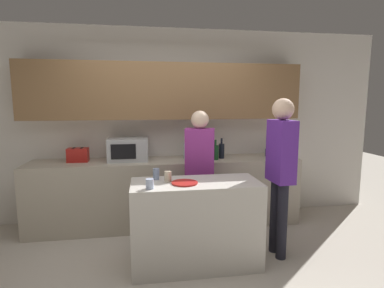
{
  "coord_description": "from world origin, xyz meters",
  "views": [
    {
      "loc": [
        -0.27,
        -2.59,
        1.68
      ],
      "look_at": [
        0.22,
        0.55,
        1.24
      ],
      "focal_mm": 28.0,
      "sensor_mm": 36.0,
      "label": 1
    }
  ],
  "objects": [
    {
      "name": "cup_2",
      "position": [
        -0.17,
        0.46,
        0.94
      ],
      "size": [
        0.07,
        0.07,
        0.11
      ],
      "color": "#8598BC",
      "rests_on": "kitchen_island"
    },
    {
      "name": "bottle_1",
      "position": [
        0.36,
        1.45,
        1.03
      ],
      "size": [
        0.08,
        0.08,
        0.32
      ],
      "color": "black",
      "rests_on": "back_counter"
    },
    {
      "name": "plate_on_island",
      "position": [
        0.1,
        0.25,
        0.89
      ],
      "size": [
        0.26,
        0.26,
        0.01
      ],
      "color": "red",
      "rests_on": "kitchen_island"
    },
    {
      "name": "cup_1",
      "position": [
        -0.25,
        0.12,
        0.93
      ],
      "size": [
        0.08,
        0.08,
        0.09
      ],
      "color": "silver",
      "rests_on": "kitchen_island"
    },
    {
      "name": "bottle_0",
      "position": [
        0.27,
        1.43,
        1.02
      ],
      "size": [
        0.07,
        0.07,
        0.3
      ],
      "color": "silver",
      "rests_on": "back_counter"
    },
    {
      "name": "cup_0",
      "position": [
        -0.06,
        0.34,
        0.94
      ],
      "size": [
        0.07,
        0.07,
        0.11
      ],
      "color": "beige",
      "rests_on": "kitchen_island"
    },
    {
      "name": "bottle_5",
      "position": [
        0.76,
        1.39,
        1.01
      ],
      "size": [
        0.08,
        0.08,
        0.28
      ],
      "color": "black",
      "rests_on": "back_counter"
    },
    {
      "name": "potted_plant",
      "position": [
        1.5,
        1.44,
        1.1
      ],
      "size": [
        0.14,
        0.14,
        0.4
      ],
      "color": "#333D4C",
      "rests_on": "back_counter"
    },
    {
      "name": "bottle_2",
      "position": [
        0.47,
        1.45,
        1.01
      ],
      "size": [
        0.06,
        0.06,
        0.27
      ],
      "color": "black",
      "rests_on": "back_counter"
    },
    {
      "name": "back_wall",
      "position": [
        0.0,
        1.66,
        1.54
      ],
      "size": [
        6.4,
        0.4,
        2.7
      ],
      "color": "silver",
      "rests_on": "ground_plane"
    },
    {
      "name": "back_counter",
      "position": [
        0.0,
        1.39,
        0.45
      ],
      "size": [
        3.6,
        0.62,
        0.91
      ],
      "color": "#B7AD99",
      "rests_on": "ground_plane"
    },
    {
      "name": "kitchen_island",
      "position": [
        0.22,
        0.3,
        0.44
      ],
      "size": [
        1.3,
        0.56,
        0.89
      ],
      "color": "beige",
      "rests_on": "ground_plane"
    },
    {
      "name": "microwave",
      "position": [
        -0.51,
        1.44,
        1.06
      ],
      "size": [
        0.52,
        0.39,
        0.3
      ],
      "color": "#B7BABC",
      "rests_on": "back_counter"
    },
    {
      "name": "person_center",
      "position": [
        0.36,
        0.84,
        0.94
      ],
      "size": [
        0.38,
        0.27,
        1.58
      ],
      "rotation": [
        0.0,
        0.0,
        -3.39
      ],
      "color": "black",
      "rests_on": "ground_plane"
    },
    {
      "name": "bottle_4",
      "position": [
        0.66,
        1.31,
        1.01
      ],
      "size": [
        0.09,
        0.09,
        0.27
      ],
      "color": "#194723",
      "rests_on": "back_counter"
    },
    {
      "name": "toaster",
      "position": [
        -1.15,
        1.44,
        1.0
      ],
      "size": [
        0.26,
        0.16,
        0.18
      ],
      "color": "#B21E19",
      "rests_on": "back_counter"
    },
    {
      "name": "ground_plane",
      "position": [
        0.0,
        0.0,
        0.0
      ],
      "size": [
        14.0,
        14.0,
        0.0
      ],
      "primitive_type": "plane",
      "color": "beige"
    },
    {
      "name": "person_left",
      "position": [
        1.15,
        0.35,
        1.03
      ],
      "size": [
        0.23,
        0.35,
        1.72
      ],
      "rotation": [
        0.0,
        0.0,
        -4.65
      ],
      "color": "black",
      "rests_on": "ground_plane"
    },
    {
      "name": "bottle_3",
      "position": [
        0.56,
        1.42,
        1.02
      ],
      "size": [
        0.07,
        0.07,
        0.3
      ],
      "color": "#472814",
      "rests_on": "back_counter"
    }
  ]
}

